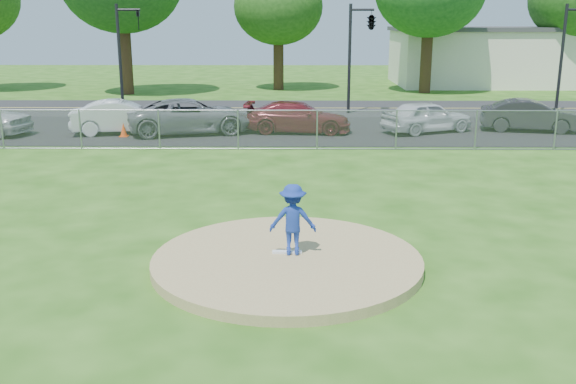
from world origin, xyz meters
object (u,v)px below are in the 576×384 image
traffic_signal_right (567,49)px  parked_car_gray (191,116)px  parked_car_pearl (427,116)px  parked_car_charcoal (530,115)px  traffic_signal_left (124,48)px  parked_car_darkred (298,117)px  commercial_building (502,56)px  traffic_cone (124,130)px  pitcher (293,220)px  parked_car_white (123,117)px  traffic_signal_center (369,24)px

traffic_signal_right → parked_car_gray: size_ratio=1.04×
parked_car_pearl → parked_car_charcoal: 4.64m
traffic_signal_left → parked_car_darkred: traffic_signal_left is taller
commercial_building → parked_car_charcoal: (-5.42, -21.69, -1.46)m
traffic_cone → parked_car_gray: parked_car_gray is taller
pitcher → parked_car_pearl: pitcher is taller
parked_car_darkred → traffic_signal_left: bearing=60.2°
commercial_building → parked_car_charcoal: commercial_building is taller
parked_car_pearl → parked_car_darkred: bearing=66.2°
traffic_signal_right → parked_car_darkred: (-13.94, -6.16, -2.68)m
traffic_signal_right → parked_car_pearl: 10.60m
parked_car_darkred → parked_car_pearl: 5.65m
pitcher → parked_car_charcoal: (10.46, 16.16, -0.22)m
parked_car_white → parked_car_gray: parked_car_gray is taller
traffic_cone → commercial_building: bearing=45.2°
pitcher → parked_car_pearl: (5.83, 15.81, -0.22)m
parked_car_gray → traffic_cone: bearing=93.1°
parked_car_white → parked_car_gray: 2.96m
traffic_signal_left → parked_car_darkred: size_ratio=1.21×
parked_car_white → parked_car_pearl: bearing=-100.1°
traffic_cone → parked_car_gray: size_ratio=0.11×
parked_car_gray → parked_car_darkred: size_ratio=1.17×
parked_car_gray → parked_car_darkred: (4.65, 0.25, -0.08)m
commercial_building → parked_car_darkred: commercial_building is taller
traffic_signal_right → traffic_signal_center: bearing=-180.0°
commercial_building → parked_car_white: size_ratio=3.76×
traffic_signal_center → parked_car_gray: 11.19m
traffic_cone → traffic_signal_left: bearing=103.0°
parked_car_darkred → parked_car_charcoal: parked_car_charcoal is taller
pitcher → parked_car_gray: bearing=-73.3°
traffic_signal_left → traffic_signal_center: (12.73, -0.00, 1.25)m
traffic_cone → parked_car_white: (-0.23, 0.81, 0.42)m
traffic_cone → parked_car_white: size_ratio=0.14×
traffic_cone → parked_car_gray: bearing=17.8°
traffic_signal_center → traffic_signal_left: bearing=180.0°
commercial_building → traffic_signal_center: bearing=-126.9°
traffic_signal_center → traffic_cone: traffic_signal_center is taller
traffic_signal_right → parked_car_gray: traffic_signal_right is taller
traffic_cone → parked_car_charcoal: parked_car_charcoal is taller
parked_car_charcoal → parked_car_darkred: bearing=104.3°
traffic_signal_center → parked_car_gray: traffic_signal_center is taller
parked_car_gray → parked_car_pearl: bearing=-102.7°
parked_car_darkred → parked_car_charcoal: (10.28, 0.47, 0.02)m
traffic_signal_left → parked_car_charcoal: bearing=-16.4°
traffic_signal_center → parked_car_charcoal: size_ratio=1.33×
traffic_signal_center → parked_car_white: traffic_signal_center is taller
parked_car_gray → parked_car_darkred: 4.66m
traffic_signal_left → parked_car_pearl: bearing=-22.3°
parked_car_white → traffic_cone: bearing=-176.4°
parked_car_gray → parked_car_charcoal: bearing=-102.0°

